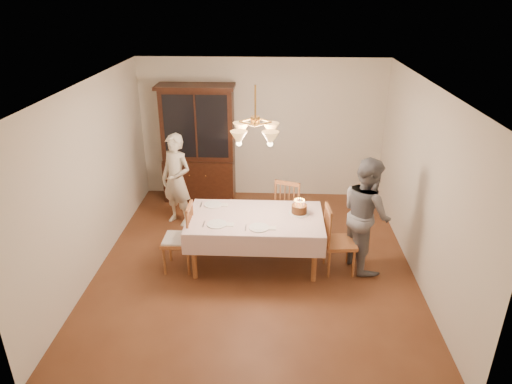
{
  "coord_description": "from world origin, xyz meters",
  "views": [
    {
      "loc": [
        0.27,
        -5.7,
        3.7
      ],
      "look_at": [
        0.0,
        0.2,
        1.05
      ],
      "focal_mm": 32.0,
      "sensor_mm": 36.0,
      "label": 1
    }
  ],
  "objects_px": {
    "china_hutch": "(199,146)",
    "elderly_woman": "(176,180)",
    "chair_far_side": "(290,209)",
    "birthday_cake": "(299,209)",
    "dining_table": "(255,221)"
  },
  "relations": [
    {
      "from": "birthday_cake",
      "to": "dining_table",
      "type": "bearing_deg",
      "value": -168.01
    },
    {
      "from": "chair_far_side",
      "to": "dining_table",
      "type": "bearing_deg",
      "value": -120.19
    },
    {
      "from": "china_hutch",
      "to": "birthday_cake",
      "type": "relative_size",
      "value": 7.2
    },
    {
      "from": "dining_table",
      "to": "birthday_cake",
      "type": "height_order",
      "value": "birthday_cake"
    },
    {
      "from": "dining_table",
      "to": "birthday_cake",
      "type": "xyz_separation_m",
      "value": [
        0.62,
        0.13,
        0.14
      ]
    },
    {
      "from": "china_hutch",
      "to": "elderly_woman",
      "type": "xyz_separation_m",
      "value": [
        -0.21,
        -1.04,
        -0.25
      ]
    },
    {
      "from": "elderly_woman",
      "to": "birthday_cake",
      "type": "relative_size",
      "value": 5.24
    },
    {
      "from": "chair_far_side",
      "to": "birthday_cake",
      "type": "distance_m",
      "value": 0.85
    },
    {
      "from": "dining_table",
      "to": "elderly_woman",
      "type": "bearing_deg",
      "value": 138.52
    },
    {
      "from": "chair_far_side",
      "to": "birthday_cake",
      "type": "relative_size",
      "value": 3.33
    },
    {
      "from": "elderly_woman",
      "to": "chair_far_side",
      "type": "bearing_deg",
      "value": 18.83
    },
    {
      "from": "china_hutch",
      "to": "elderly_woman",
      "type": "relative_size",
      "value": 1.37
    },
    {
      "from": "dining_table",
      "to": "chair_far_side",
      "type": "distance_m",
      "value": 1.06
    },
    {
      "from": "chair_far_side",
      "to": "elderly_woman",
      "type": "bearing_deg",
      "value": 170.35
    },
    {
      "from": "china_hutch",
      "to": "elderly_woman",
      "type": "bearing_deg",
      "value": -101.53
    }
  ]
}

